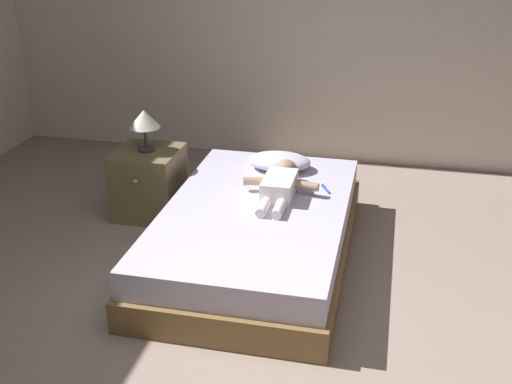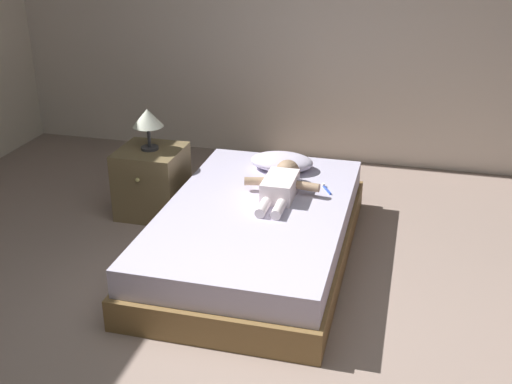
{
  "view_description": "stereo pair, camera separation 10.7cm",
  "coord_description": "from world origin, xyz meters",
  "px_view_note": "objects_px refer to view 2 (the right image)",
  "views": [
    {
      "loc": [
        0.54,
        -2.42,
        2.07
      ],
      "look_at": [
        -0.25,
        1.08,
        0.46
      ],
      "focal_mm": 44.55,
      "sensor_mm": 36.0,
      "label": 1
    },
    {
      "loc": [
        0.65,
        -2.4,
        2.07
      ],
      "look_at": [
        -0.25,
        1.08,
        0.46
      ],
      "focal_mm": 44.55,
      "sensor_mm": 36.0,
      "label": 2
    }
  ],
  "objects_px": {
    "toothbrush": "(326,189)",
    "nightstand": "(152,181)",
    "bed": "(256,233)",
    "lamp": "(148,119)",
    "baby": "(281,184)",
    "pillow": "(282,162)"
  },
  "relations": [
    {
      "from": "toothbrush",
      "to": "nightstand",
      "type": "bearing_deg",
      "value": 175.98
    },
    {
      "from": "bed",
      "to": "lamp",
      "type": "xyz_separation_m",
      "value": [
        -0.9,
        0.45,
        0.54
      ]
    },
    {
      "from": "lamp",
      "to": "baby",
      "type": "bearing_deg",
      "value": -12.48
    },
    {
      "from": "pillow",
      "to": "lamp",
      "type": "distance_m",
      "value": 0.99
    },
    {
      "from": "pillow",
      "to": "baby",
      "type": "height_order",
      "value": "baby"
    },
    {
      "from": "bed",
      "to": "lamp",
      "type": "relative_size",
      "value": 6.56
    },
    {
      "from": "toothbrush",
      "to": "nightstand",
      "type": "height_order",
      "value": "nightstand"
    },
    {
      "from": "baby",
      "to": "toothbrush",
      "type": "distance_m",
      "value": 0.31
    },
    {
      "from": "bed",
      "to": "toothbrush",
      "type": "height_order",
      "value": "toothbrush"
    },
    {
      "from": "baby",
      "to": "lamp",
      "type": "xyz_separation_m",
      "value": [
        -1.01,
        0.22,
        0.29
      ]
    },
    {
      "from": "toothbrush",
      "to": "nightstand",
      "type": "relative_size",
      "value": 0.28
    },
    {
      "from": "nightstand",
      "to": "pillow",
      "type": "bearing_deg",
      "value": 11.91
    },
    {
      "from": "bed",
      "to": "nightstand",
      "type": "xyz_separation_m",
      "value": [
        -0.9,
        0.45,
        0.07
      ]
    },
    {
      "from": "bed",
      "to": "nightstand",
      "type": "bearing_deg",
      "value": 153.23
    },
    {
      "from": "nightstand",
      "to": "lamp",
      "type": "relative_size",
      "value": 1.67
    },
    {
      "from": "nightstand",
      "to": "lamp",
      "type": "distance_m",
      "value": 0.47
    },
    {
      "from": "pillow",
      "to": "lamp",
      "type": "relative_size",
      "value": 1.51
    },
    {
      "from": "bed",
      "to": "pillow",
      "type": "distance_m",
      "value": 0.69
    },
    {
      "from": "baby",
      "to": "toothbrush",
      "type": "relative_size",
      "value": 4.83
    },
    {
      "from": "bed",
      "to": "baby",
      "type": "xyz_separation_m",
      "value": [
        0.11,
        0.23,
        0.25
      ]
    },
    {
      "from": "baby",
      "to": "lamp",
      "type": "relative_size",
      "value": 2.24
    },
    {
      "from": "lamp",
      "to": "pillow",
      "type": "bearing_deg",
      "value": 11.9
    }
  ]
}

